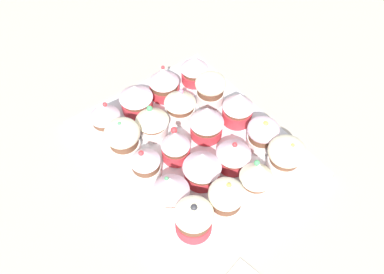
{
  "coord_description": "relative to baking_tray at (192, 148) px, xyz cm",
  "views": [
    {
      "loc": [
        35.31,
        -26.64,
        62.46
      ],
      "look_at": [
        0.0,
        0.0,
        4.2
      ],
      "focal_mm": 37.47,
      "sensor_mm": 36.0,
      "label": 1
    }
  ],
  "objects": [
    {
      "name": "cupcake_4",
      "position": [
        13.25,
        -9.66,
        4.09
      ],
      "size": [
        6.34,
        6.34,
        7.14
      ],
      "color": "#D1333D",
      "rests_on": "baking_tray"
    },
    {
      "name": "cupcake_6",
      "position": [
        -7.28,
        -3.86,
        4.27
      ],
      "size": [
        6.35,
        6.35,
        7.31
      ],
      "color": "white",
      "rests_on": "baking_tray"
    },
    {
      "name": "cupcake_8",
      "position": [
        6.59,
        -2.81,
        4.57
      ],
      "size": [
        6.75,
        6.75,
        7.58
      ],
      "color": "#D1333D",
      "rests_on": "baking_tray"
    },
    {
      "name": "cupcake_10",
      "position": [
        -14.24,
        3.62,
        4.2
      ],
      "size": [
        6.11,
        6.11,
        7.4
      ],
      "color": "#D1333D",
      "rests_on": "baking_tray"
    },
    {
      "name": "cupcake_5",
      "position": [
        -14.14,
        -3.11,
        4.05
      ],
      "size": [
        6.69,
        6.69,
        6.62
      ],
      "color": "#D1333D",
      "rests_on": "baking_tray"
    },
    {
      "name": "cupcake_19",
      "position": [
        13.55,
        10.16,
        4.41
      ],
      "size": [
        6.56,
        6.56,
        7.52
      ],
      "color": "white",
      "rests_on": "baking_tray"
    },
    {
      "name": "ground_plane",
      "position": [
        0.0,
        0.0,
        -2.1
      ],
      "size": [
        180.0,
        180.0,
        3.0
      ],
      "primitive_type": "cube",
      "color": "#B2A899"
    },
    {
      "name": "cupcake_11",
      "position": [
        -7.7,
        2.9,
        3.94
      ],
      "size": [
        6.16,
        6.16,
        6.9
      ],
      "color": "white",
      "rests_on": "baking_tray"
    },
    {
      "name": "cupcake_1",
      "position": [
        -6.85,
        -10.38,
        4.46
      ],
      "size": [
        6.48,
        6.48,
        7.64
      ],
      "color": "white",
      "rests_on": "baking_tray"
    },
    {
      "name": "cupcake_9",
      "position": [
        13.68,
        -3.46,
        4.24
      ],
      "size": [
        5.9,
        5.9,
        7.58
      ],
      "color": "white",
      "rests_on": "baking_tray"
    },
    {
      "name": "cupcake_14",
      "position": [
        13.66,
        3.27,
        4.53
      ],
      "size": [
        5.83,
        5.83,
        7.82
      ],
      "color": "white",
      "rests_on": "baking_tray"
    },
    {
      "name": "baking_tray",
      "position": [
        0.0,
        0.0,
        0.0
      ],
      "size": [
        40.33,
        33.36,
        1.2
      ],
      "color": "silver",
      "rests_on": "ground_plane"
    },
    {
      "name": "cupcake_16",
      "position": [
        -7.05,
        9.9,
        4.18
      ],
      "size": [
        6.18,
        6.18,
        6.88
      ],
      "color": "white",
      "rests_on": "baking_tray"
    },
    {
      "name": "cupcake_13",
      "position": [
        7.6,
        3.5,
        3.92
      ],
      "size": [
        6.24,
        6.24,
        6.67
      ],
      "color": "#D1333D",
      "rests_on": "baking_tray"
    },
    {
      "name": "cupcake_15",
      "position": [
        -13.71,
        10.95,
        4.11
      ],
      "size": [
        5.89,
        5.89,
        6.72
      ],
      "color": "#D1333D",
      "rests_on": "baking_tray"
    },
    {
      "name": "cupcake_0",
      "position": [
        -13.21,
        -10.51,
        4.39
      ],
      "size": [
        5.73,
        5.73,
        7.71
      ],
      "color": "white",
      "rests_on": "baking_tray"
    },
    {
      "name": "cupcake_18",
      "position": [
        7.39,
        10.57,
        3.94
      ],
      "size": [
        5.86,
        5.86,
        6.73
      ],
      "color": "white",
      "rests_on": "baking_tray"
    },
    {
      "name": "cupcake_12",
      "position": [
        -0.78,
        3.99,
        4.56
      ],
      "size": [
        6.54,
        6.54,
        7.63
      ],
      "color": "#D1333D",
      "rests_on": "baking_tray"
    },
    {
      "name": "cupcake_2",
      "position": [
        0.03,
        -10.04,
        4.15
      ],
      "size": [
        5.24,
        5.24,
        7.41
      ],
      "color": "white",
      "rests_on": "baking_tray"
    },
    {
      "name": "cupcake_7",
      "position": [
        -0.48,
        -3.67,
        4.24
      ],
      "size": [
        5.31,
        5.31,
        7.55
      ],
      "color": "#D1333D",
      "rests_on": "baking_tray"
    },
    {
      "name": "cupcake_17",
      "position": [
        0.07,
        11.06,
        4.37
      ],
      "size": [
        6.05,
        6.05,
        7.37
      ],
      "color": "#D1333D",
      "rests_on": "baking_tray"
    },
    {
      "name": "cupcake_3",
      "position": [
        7.17,
        -9.75,
        4.54
      ],
      "size": [
        6.23,
        6.23,
        7.85
      ],
      "color": "white",
      "rests_on": "baking_tray"
    }
  ]
}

